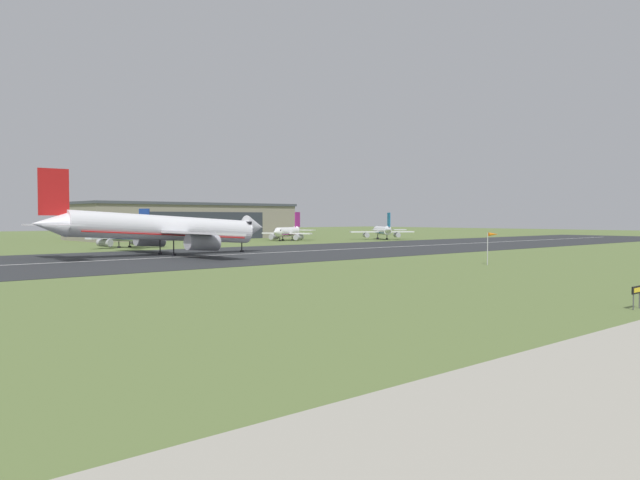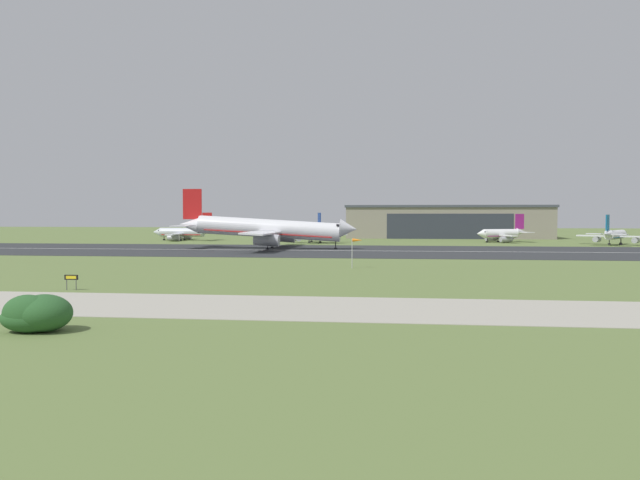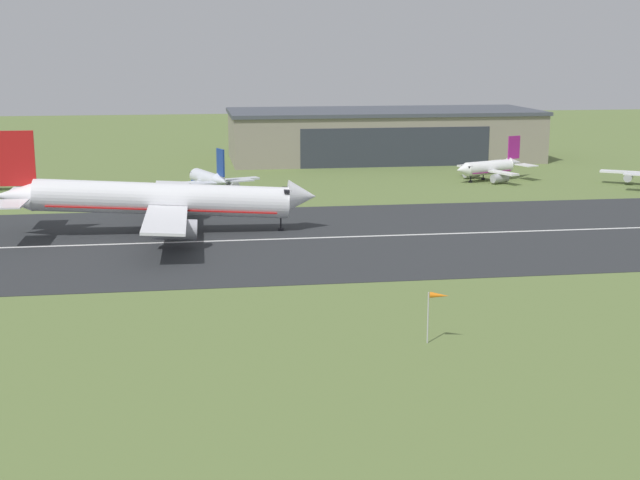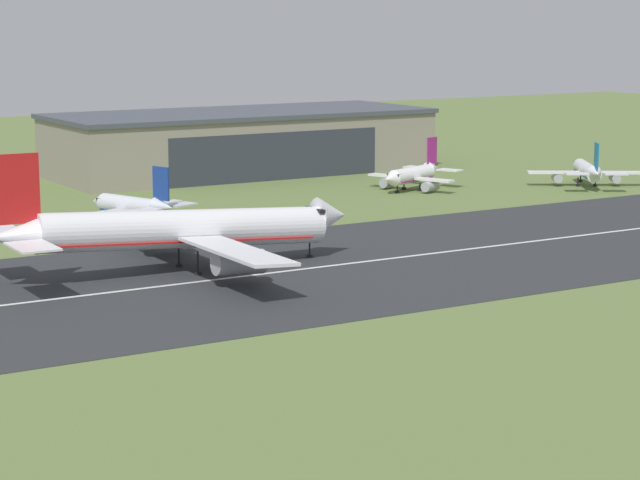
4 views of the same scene
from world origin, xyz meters
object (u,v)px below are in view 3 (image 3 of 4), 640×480
object	(u,v)px
airplane_landing	(161,200)
windsock_pole	(438,298)
airplane_parked_east	(208,180)
airplane_parked_west	(489,168)

from	to	relation	value
airplane_landing	windsock_pole	xyz separation A→B (m)	(27.71, -57.08, -0.75)
airplane_landing	windsock_pole	world-z (taller)	airplane_landing
airplane_landing	windsock_pole	bearing A→B (deg)	-64.10
airplane_landing	windsock_pole	distance (m)	63.46
airplane_landing	airplane_parked_east	xyz separation A→B (m)	(8.10, 36.03, -2.31)
airplane_parked_east	windsock_pole	size ratio (longest dim) A/B	4.08
airplane_parked_west	airplane_landing	bearing A→B (deg)	-145.97
windsock_pole	airplane_landing	bearing A→B (deg)	115.90
airplane_landing	airplane_parked_east	size ratio (longest dim) A/B	2.32
airplane_parked_east	windsock_pole	world-z (taller)	airplane_parked_east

